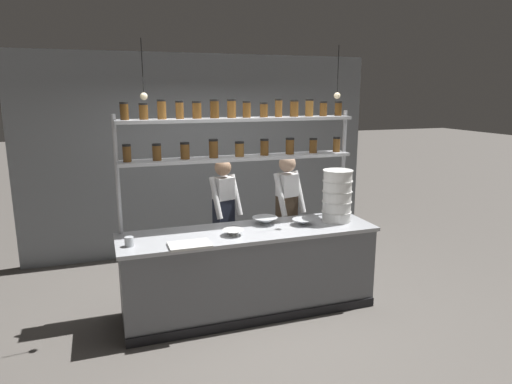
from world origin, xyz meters
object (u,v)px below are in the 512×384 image
object	(u,v)px
spice_shelf_unit	(239,140)
prep_bowl_near_left	(233,233)
container_stack	(337,196)
prep_bowl_center_front	(303,222)
cutting_board	(190,245)
chef_left	(224,214)
prep_bowl_center_back	(265,221)
chef_center	(287,211)
serving_cup_front	(129,242)

from	to	relation	value
spice_shelf_unit	prep_bowl_near_left	xyz separation A→B (m)	(-0.20, -0.44, -0.90)
container_stack	prep_bowl_center_front	size ratio (longest dim) A/B	2.50
container_stack	prep_bowl_near_left	xyz separation A→B (m)	(-1.26, -0.12, -0.27)
container_stack	cutting_board	distance (m)	1.79
spice_shelf_unit	prep_bowl_center_front	size ratio (longest dim) A/B	11.14
chef_left	prep_bowl_center_back	world-z (taller)	chef_left
chef_center	cutting_board	xyz separation A→B (m)	(-1.38, -0.87, 0.01)
prep_bowl_near_left	prep_bowl_center_front	bearing A→B (deg)	7.54
chef_center	container_stack	world-z (taller)	chef_center
spice_shelf_unit	chef_center	bearing A→B (deg)	19.79
container_stack	prep_bowl_center_back	bearing A→B (deg)	168.88
chef_center	prep_bowl_near_left	world-z (taller)	chef_center
container_stack	prep_bowl_center_back	distance (m)	0.86
cutting_board	container_stack	bearing A→B (deg)	9.89
prep_bowl_center_back	chef_center	bearing A→B (deg)	42.95
serving_cup_front	container_stack	bearing A→B (deg)	3.04
chef_left	cutting_board	size ratio (longest dim) A/B	3.94
prep_bowl_center_back	serving_cup_front	bearing A→B (deg)	-169.30
chef_left	prep_bowl_near_left	world-z (taller)	chef_left
chef_center	prep_bowl_center_front	size ratio (longest dim) A/B	6.84
chef_left	serving_cup_front	xyz separation A→B (m)	(-1.18, -0.91, 0.07)
chef_left	serving_cup_front	world-z (taller)	chef_left
cutting_board	serving_cup_front	world-z (taller)	serving_cup_front
cutting_board	prep_bowl_center_front	xyz separation A→B (m)	(1.32, 0.30, 0.02)
chef_left	container_stack	size ratio (longest dim) A/B	2.67
prep_bowl_near_left	serving_cup_front	xyz separation A→B (m)	(-1.03, -0.00, 0.02)
spice_shelf_unit	serving_cup_front	xyz separation A→B (m)	(-1.24, -0.44, -0.88)
chef_left	serving_cup_front	size ratio (longest dim) A/B	16.76
chef_center	cutting_board	distance (m)	1.63
chef_center	prep_bowl_center_back	size ratio (longest dim) A/B	5.71
spice_shelf_unit	chef_left	world-z (taller)	spice_shelf_unit
cutting_board	prep_bowl_center_front	bearing A→B (deg)	12.58
spice_shelf_unit	cutting_board	size ratio (longest dim) A/B	6.59
chef_left	container_stack	distance (m)	1.40
spice_shelf_unit	prep_bowl_center_back	size ratio (longest dim) A/B	9.30
chef_left	cutting_board	world-z (taller)	chef_left
container_stack	cutting_board	size ratio (longest dim) A/B	1.48
spice_shelf_unit	chef_center	distance (m)	1.17
chef_center	prep_bowl_near_left	distance (m)	1.12
chef_left	chef_center	world-z (taller)	chef_center
container_stack	chef_center	bearing A→B (deg)	123.04
spice_shelf_unit	prep_bowl_center_front	distance (m)	1.14
spice_shelf_unit	cutting_board	distance (m)	1.31
cutting_board	prep_bowl_near_left	world-z (taller)	prep_bowl_near_left
chef_left	chef_center	size ratio (longest dim) A/B	0.97
prep_bowl_center_back	cutting_board	bearing A→B (deg)	-153.74
prep_bowl_near_left	serving_cup_front	distance (m)	1.03
container_stack	prep_bowl_near_left	world-z (taller)	container_stack
serving_cup_front	prep_bowl_center_front	bearing A→B (deg)	3.46
spice_shelf_unit	prep_bowl_near_left	size ratio (longest dim) A/B	11.97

